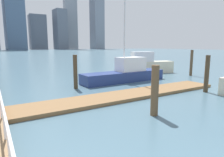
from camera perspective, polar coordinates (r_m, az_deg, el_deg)
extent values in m
plane|color=#476675|center=(20.44, -21.97, 0.46)|extent=(300.00, 300.00, 0.00)
cube|color=olive|center=(11.61, 4.19, -4.86)|extent=(13.59, 2.00, 0.18)
cylinder|color=white|center=(4.46, -27.52, -18.78)|extent=(0.06, 0.06, 1.05)
cylinder|color=white|center=(6.22, -28.89, -10.82)|extent=(0.06, 0.06, 1.05)
cylinder|color=white|center=(8.05, -29.62, -6.42)|extent=(0.06, 0.06, 1.05)
cylinder|color=brown|center=(21.12, 22.02, 4.22)|extent=(0.27, 0.27, 2.56)
cylinder|color=brown|center=(8.51, 12.31, -3.47)|extent=(0.32, 0.32, 2.17)
cylinder|color=#473826|center=(13.91, 25.79, 1.22)|extent=(0.28, 0.28, 2.38)
cylinder|color=#473826|center=(13.79, -10.58, 1.90)|extent=(0.28, 0.28, 2.36)
cube|color=beige|center=(21.91, 10.02, 3.23)|extent=(6.06, 2.86, 1.27)
cube|color=white|center=(21.57, 8.77, 6.28)|extent=(2.47, 1.69, 1.07)
cube|color=navy|center=(16.49, 3.48, 0.59)|extent=(7.50, 1.86, 0.84)
cube|color=white|center=(16.78, 5.40, 4.18)|extent=(2.42, 1.40, 1.17)
cylinder|color=silver|center=(16.37, 3.63, 14.89)|extent=(0.12, 0.12, 7.35)
cube|color=slate|center=(171.68, -26.81, 19.68)|extent=(14.43, 14.51, 72.57)
cube|color=slate|center=(180.91, -20.73, 12.39)|extent=(13.50, 13.81, 28.20)
cube|color=slate|center=(175.67, -14.78, 13.53)|extent=(9.54, 12.38, 32.73)
cube|color=gray|center=(187.58, -4.40, 18.47)|extent=(9.59, 11.60, 64.86)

